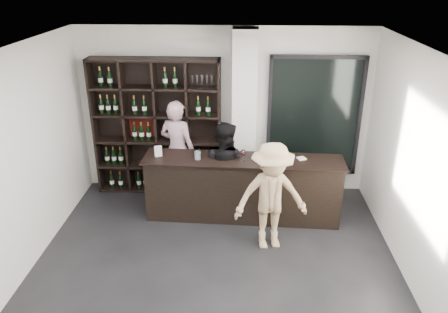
# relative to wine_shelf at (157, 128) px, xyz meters

# --- Properties ---
(floor) EXTENTS (5.00, 5.50, 0.01)m
(floor) POSITION_rel_wine_shelf_xyz_m (1.15, -2.57, -1.20)
(floor) COLOR black
(floor) RESTS_ON ground
(wine_shelf) EXTENTS (2.20, 0.35, 2.40)m
(wine_shelf) POSITION_rel_wine_shelf_xyz_m (0.00, 0.00, 0.00)
(wine_shelf) COLOR black
(wine_shelf) RESTS_ON floor
(structural_column) EXTENTS (0.40, 0.40, 2.90)m
(structural_column) POSITION_rel_wine_shelf_xyz_m (1.50, -0.10, 0.25)
(structural_column) COLOR silver
(structural_column) RESTS_ON floor
(glass_panel) EXTENTS (1.60, 0.08, 2.10)m
(glass_panel) POSITION_rel_wine_shelf_xyz_m (2.70, 0.12, 0.20)
(glass_panel) COLOR black
(glass_panel) RESTS_ON floor
(tasting_counter) EXTENTS (3.12, 0.65, 1.03)m
(tasting_counter) POSITION_rel_wine_shelf_xyz_m (1.50, -0.88, -0.68)
(tasting_counter) COLOR black
(tasting_counter) RESTS_ON floor
(taster_pink) EXTENTS (0.74, 0.61, 1.74)m
(taster_pink) POSITION_rel_wine_shelf_xyz_m (0.36, -0.17, -0.33)
(taster_pink) COLOR #CB9CAB
(taster_pink) RESTS_ON floor
(taster_black) EXTENTS (0.93, 0.84, 1.57)m
(taster_black) POSITION_rel_wine_shelf_xyz_m (1.19, -0.72, -0.42)
(taster_black) COLOR black
(taster_black) RESTS_ON floor
(customer) EXTENTS (1.13, 0.78, 1.61)m
(customer) POSITION_rel_wine_shelf_xyz_m (1.90, -1.67, -0.39)
(customer) COLOR tan
(customer) RESTS_ON floor
(wine_glass) EXTENTS (0.10, 0.10, 0.20)m
(wine_glass) POSITION_rel_wine_shelf_xyz_m (1.49, -0.93, -0.07)
(wine_glass) COLOR white
(wine_glass) RESTS_ON tasting_counter
(spit_cup) EXTENTS (0.10, 0.10, 0.13)m
(spit_cup) POSITION_rel_wine_shelf_xyz_m (0.79, -0.92, -0.11)
(spit_cup) COLOR silver
(spit_cup) RESTS_ON tasting_counter
(napkin_stack) EXTENTS (0.16, 0.16, 0.02)m
(napkin_stack) POSITION_rel_wine_shelf_xyz_m (2.40, -0.83, -0.16)
(napkin_stack) COLOR white
(napkin_stack) RESTS_ON tasting_counter
(card_stand) EXTENTS (0.12, 0.09, 0.17)m
(card_stand) POSITION_rel_wine_shelf_xyz_m (0.17, -0.83, -0.09)
(card_stand) COLOR white
(card_stand) RESTS_ON tasting_counter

